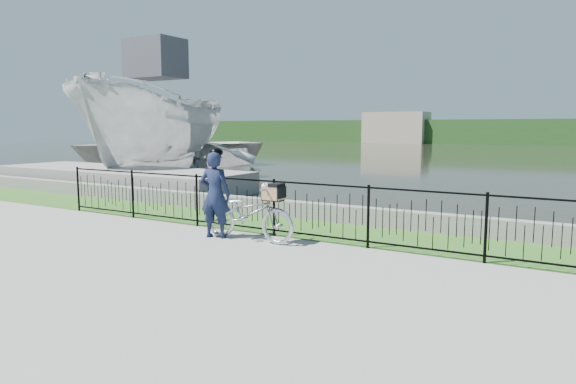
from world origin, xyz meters
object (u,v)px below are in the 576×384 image
Objects in this scene: bicycle_rig at (249,213)px; boat_far at (169,148)px; dock at (118,178)px; boat_near at (158,129)px; cyclist at (215,193)px.

bicycle_rig is 18.64m from boat_far.
bicycle_rig is at bearing -26.96° from dock.
dock is 4.01m from boat_near.
boat_far is (-13.22, 12.49, 0.15)m from cyclist.
bicycle_rig is at bearing -37.58° from boat_near.
boat_near reaches higher than boat_far.
cyclist is at bearing -29.66° from dock.
boat_far is at bearing 138.42° from bicycle_rig.
dock is 4.95× the size of bicycle_rig.
boat_near is at bearing 142.42° from bicycle_rig.
dock is 0.92× the size of boat_near.
boat_far is (-5.14, 7.89, 0.68)m from dock.
bicycle_rig is 12.92m from boat_near.
dock is at bearing 150.34° from cyclist.
dock is 5.64× the size of cyclist.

